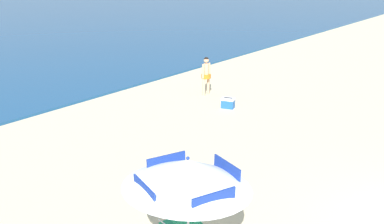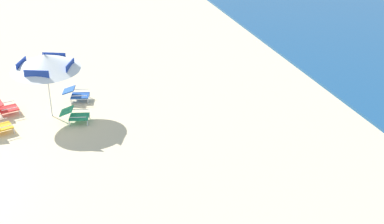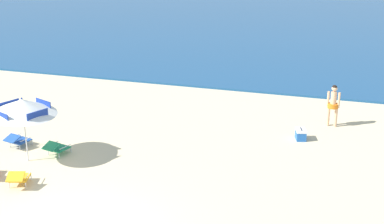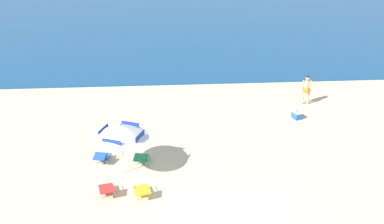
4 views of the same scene
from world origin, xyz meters
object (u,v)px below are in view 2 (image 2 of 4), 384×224
Objects in this scene: beach_umbrella_striped_main at (45,62)px; lounge_chair_spare_folded at (76,94)px; lounge_chair_beside_umbrella at (75,115)px; lounge_chair_under_umbrella at (4,107)px.

beach_umbrella_striped_main reaches higher than lounge_chair_spare_folded.
beach_umbrella_striped_main reaches higher than lounge_chair_beside_umbrella.
lounge_chair_beside_umbrella is at bearing -7.07° from lounge_chair_spare_folded.
beach_umbrella_striped_main is 2.77× the size of lounge_chair_spare_folded.
lounge_chair_beside_umbrella is 1.01× the size of lounge_chair_spare_folded.
lounge_chair_spare_folded is at bearing 100.58° from lounge_chair_under_umbrella.
beach_umbrella_striped_main is 2.74× the size of lounge_chair_beside_umbrella.
beach_umbrella_striped_main reaches higher than lounge_chair_under_umbrella.
lounge_chair_beside_umbrella reaches higher than lounge_chair_under_umbrella.
lounge_chair_under_umbrella is 1.00× the size of lounge_chair_spare_folded.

